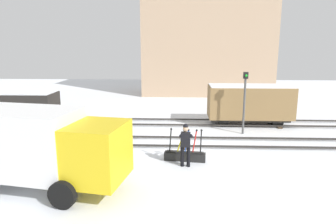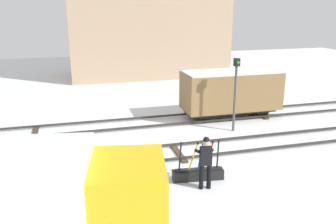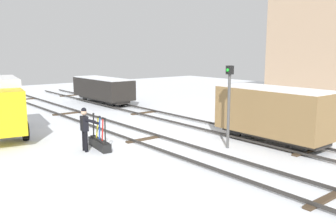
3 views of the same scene
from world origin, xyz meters
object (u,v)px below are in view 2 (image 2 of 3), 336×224
(switch_lever_frame, at_px, (198,173))
(freight_car_far_end, at_px, (231,91))
(delivery_truck, at_px, (42,199))
(signal_post, at_px, (235,87))
(rail_worker, at_px, (205,159))

(switch_lever_frame, distance_m, freight_car_far_end, 7.72)
(delivery_truck, distance_m, signal_post, 10.98)
(switch_lever_frame, height_order, signal_post, signal_post)
(switch_lever_frame, height_order, rail_worker, rail_worker)
(delivery_truck, height_order, freight_car_far_end, delivery_truck)
(switch_lever_frame, distance_m, signal_post, 5.81)
(switch_lever_frame, bearing_deg, delivery_truck, -142.74)
(rail_worker, bearing_deg, switch_lever_frame, 97.61)
(switch_lever_frame, xyz_separation_m, delivery_truck, (-4.90, -2.88, 1.34))
(delivery_truck, bearing_deg, freight_car_far_end, 55.80)
(rail_worker, height_order, delivery_truck, delivery_truck)
(switch_lever_frame, distance_m, rail_worker, 1.01)
(rail_worker, bearing_deg, freight_car_far_end, 66.50)
(switch_lever_frame, distance_m, delivery_truck, 5.84)
(rail_worker, xyz_separation_m, delivery_truck, (-4.91, -2.24, 0.55))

